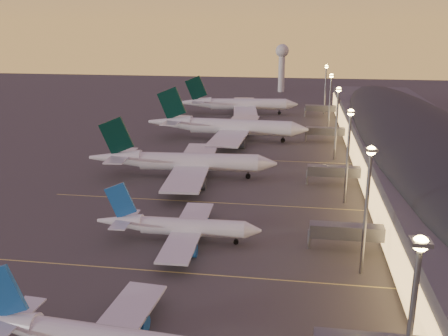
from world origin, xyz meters
TOP-DOWN VIEW (x-y plane):
  - ground at (0.00, 0.00)m, footprint 700.00×700.00m
  - airliner_narrow_north at (-3.00, 9.38)m, footprint 37.54×33.43m
  - airliner_wide_near at (-13.01, 56.62)m, footprint 60.07×54.81m
  - airliner_wide_mid at (-6.53, 109.49)m, footprint 67.56×61.53m
  - airliner_wide_far at (-9.18, 169.25)m, footprint 63.49×58.28m
  - terminal_building at (61.84, 72.47)m, footprint 56.35×255.00m
  - light_masts at (36.00, 65.00)m, footprint 2.20×217.20m
  - radar_tower at (10.00, 260.00)m, footprint 9.00×9.00m
  - lane_markings at (0.00, 40.00)m, footprint 90.00×180.36m

SIDE VIEW (x-z plane):
  - ground at x=0.00m, z-range 0.00..0.00m
  - lane_markings at x=0.00m, z-range 0.01..0.01m
  - airliner_narrow_north at x=-3.00m, z-range -3.25..10.20m
  - airliner_wide_near at x=-13.01m, z-range -4.66..14.56m
  - airliner_wide_far at x=-9.18m, z-range -4.93..15.39m
  - airliner_wide_mid at x=-6.53m, z-range -5.25..16.38m
  - terminal_building at x=61.84m, z-range 0.05..17.51m
  - light_masts at x=36.00m, z-range 4.60..30.50m
  - radar_tower at x=10.00m, z-range 5.62..38.12m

